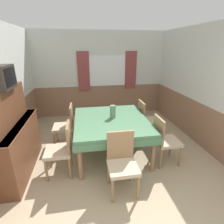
% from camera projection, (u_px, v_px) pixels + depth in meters
% --- Properties ---
extents(wall_back, '(4.43, 0.10, 2.60)m').
position_uv_depth(wall_back, '(101.00, 75.00, 5.52)').
color(wall_back, silver).
rests_on(wall_back, ground_plane).
extents(wall_right, '(0.05, 4.90, 2.60)m').
position_uv_depth(wall_right, '(206.00, 88.00, 3.74)').
color(wall_right, silver).
rests_on(wall_right, ground_plane).
extents(dining_table, '(1.46, 1.64, 0.77)m').
position_uv_depth(dining_table, '(111.00, 124.00, 3.53)').
color(dining_table, '#4C7A56').
rests_on(dining_table, ground_plane).
extents(chair_left_near, '(0.44, 0.44, 0.95)m').
position_uv_depth(chair_left_near, '(62.00, 148.00, 2.99)').
color(chair_left_near, '#93704C').
rests_on(chair_left_near, ground_plane).
extents(chair_right_far, '(0.44, 0.44, 0.95)m').
position_uv_depth(chair_right_far, '(146.00, 119.00, 4.19)').
color(chair_right_far, '#93704C').
rests_on(chair_right_far, ground_plane).
extents(chair_right_near, '(0.44, 0.44, 0.95)m').
position_uv_depth(chair_right_near, '(164.00, 139.00, 3.28)').
color(chair_right_near, '#93704C').
rests_on(chair_right_near, ground_plane).
extents(chair_left_far, '(0.44, 0.44, 0.95)m').
position_uv_depth(chair_left_far, '(66.00, 124.00, 3.90)').
color(chair_left_far, '#93704C').
rests_on(chair_left_far, ground_plane).
extents(chair_head_near, '(0.44, 0.44, 0.95)m').
position_uv_depth(chair_head_near, '(122.00, 161.00, 2.64)').
color(chair_head_near, '#93704C').
rests_on(chair_head_near, ground_plane).
extents(sideboard, '(0.46, 1.52, 1.52)m').
position_uv_depth(sideboard, '(14.00, 139.00, 3.00)').
color(sideboard, brown).
rests_on(sideboard, ground_plane).
extents(tv, '(0.29, 0.49, 0.36)m').
position_uv_depth(tv, '(1.00, 77.00, 2.65)').
color(tv, '#2D2823').
rests_on(tv, sideboard).
extents(vase, '(0.11, 0.11, 0.26)m').
position_uv_depth(vase, '(113.00, 112.00, 3.53)').
color(vase, slate).
rests_on(vase, dining_table).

